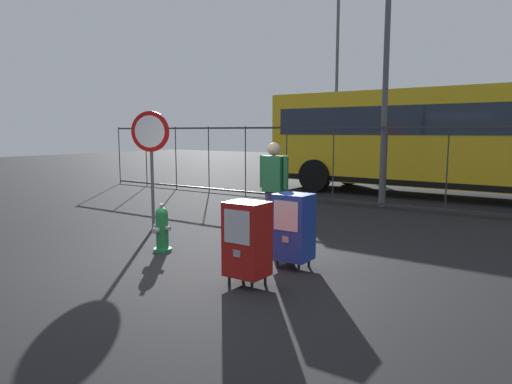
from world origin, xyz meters
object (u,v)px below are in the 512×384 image
at_px(stop_sign, 151,145).
at_px(traffic_cone, 293,219).
at_px(pedestrian, 274,186).
at_px(bus_near, 453,137).
at_px(newspaper_box_secondary, 247,239).
at_px(street_light_far_left, 388,18).
at_px(street_light_near_right, 337,68).
at_px(newspaper_box_primary, 293,227).
at_px(fire_hydrant, 162,229).

xyz_separation_m(stop_sign, traffic_cone, (2.41, 1.18, -1.34)).
distance_m(pedestrian, traffic_cone, 1.03).
bearing_deg(stop_sign, bus_near, 64.44).
distance_m(traffic_cone, bus_near, 6.90).
distance_m(newspaper_box_secondary, street_light_far_left, 7.77).
bearing_deg(stop_sign, street_light_near_right, 101.41).
height_order(street_light_near_right, street_light_far_left, street_light_near_right).
height_order(newspaper_box_primary, bus_near, bus_near).
relative_size(pedestrian, traffic_cone, 3.15).
height_order(fire_hydrant, pedestrian, pedestrian).
distance_m(stop_sign, traffic_cone, 3.00).
bearing_deg(stop_sign, pedestrian, 9.49).
relative_size(newspaper_box_secondary, traffic_cone, 1.92).
bearing_deg(fire_hydrant, newspaper_box_primary, 10.53).
bearing_deg(newspaper_box_primary, fire_hydrant, -169.47).
bearing_deg(street_light_far_left, pedestrian, -93.03).
distance_m(newspaper_box_primary, stop_sign, 3.76).
relative_size(fire_hydrant, street_light_far_left, 0.10).
xyz_separation_m(pedestrian, traffic_cone, (-0.07, 0.77, -0.69)).
xyz_separation_m(bus_near, street_light_near_right, (-6.62, 6.52, 3.07)).
distance_m(newspaper_box_secondary, pedestrian, 2.34).
xyz_separation_m(traffic_cone, street_light_near_right, (-5.30, 13.14, 4.52)).
distance_m(newspaper_box_secondary, bus_near, 9.56).
distance_m(newspaper_box_secondary, street_light_near_right, 17.72).
height_order(traffic_cone, bus_near, bus_near).
bearing_deg(traffic_cone, newspaper_box_primary, -59.73).
bearing_deg(newspaper_box_primary, bus_near, 88.73).
bearing_deg(bus_near, stop_sign, -114.31).
relative_size(fire_hydrant, newspaper_box_secondary, 0.73).
height_order(newspaper_box_secondary, bus_near, bus_near).
bearing_deg(street_light_near_right, newspaper_box_primary, -66.89).
relative_size(newspaper_box_secondary, pedestrian, 0.61).
xyz_separation_m(pedestrian, bus_near, (1.24, 7.39, 0.76)).
bearing_deg(street_light_far_left, traffic_cone, -94.72).
distance_m(newspaper_box_primary, bus_near, 8.62).
xyz_separation_m(stop_sign, street_light_far_left, (2.73, 4.99, 2.88)).
distance_m(newspaper_box_primary, newspaper_box_secondary, 0.95).
height_order(stop_sign, bus_near, bus_near).
xyz_separation_m(traffic_cone, street_light_far_left, (0.31, 3.80, 4.22)).
bearing_deg(street_light_far_left, bus_near, 70.39).
bearing_deg(bus_near, fire_hydrant, -103.20).
distance_m(fire_hydrant, bus_near, 9.33).
distance_m(pedestrian, street_light_near_right, 15.39).
xyz_separation_m(newspaper_box_primary, street_light_near_right, (-6.43, 15.07, 4.20)).
distance_m(pedestrian, bus_near, 7.53).
height_order(fire_hydrant, bus_near, bus_near).
xyz_separation_m(newspaper_box_secondary, street_light_far_left, (-0.72, 6.68, 3.91)).
height_order(stop_sign, street_light_near_right, street_light_near_right).
xyz_separation_m(fire_hydrant, traffic_cone, (0.99, 2.32, -0.09)).
bearing_deg(newspaper_box_secondary, fire_hydrant, 164.72).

